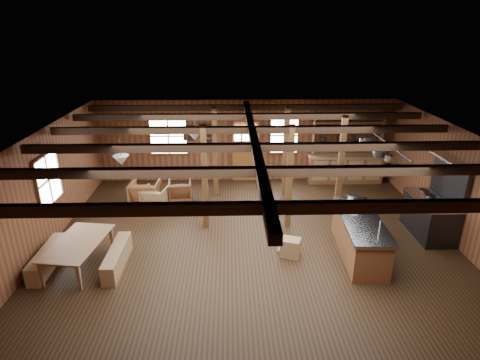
# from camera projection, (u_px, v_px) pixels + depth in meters

# --- Properties ---
(room) EXTENTS (10.04, 9.04, 2.84)m
(room) POSITION_uv_depth(u_px,v_px,m) (253.00, 193.00, 9.43)
(room) COLOR black
(room) RESTS_ON ground
(ceiling_joists) EXTENTS (9.80, 8.82, 0.18)m
(ceiling_joists) POSITION_uv_depth(u_px,v_px,m) (254.00, 139.00, 9.13)
(ceiling_joists) COLOR black
(ceiling_joists) RESTS_ON ceiling
(timber_posts) EXTENTS (3.95, 2.35, 2.80)m
(timber_posts) POSITION_uv_depth(u_px,v_px,m) (267.00, 164.00, 11.38)
(timber_posts) COLOR #452D13
(timber_posts) RESTS_ON floor
(back_door) EXTENTS (1.02, 0.08, 2.15)m
(back_door) POSITION_uv_depth(u_px,v_px,m) (246.00, 156.00, 13.76)
(back_door) COLOR brown
(back_door) RESTS_ON floor
(window_back_left) EXTENTS (1.32, 0.06, 1.32)m
(window_back_left) POSITION_uv_depth(u_px,v_px,m) (168.00, 136.00, 13.44)
(window_back_left) COLOR white
(window_back_left) RESTS_ON wall_back
(window_back_right) EXTENTS (1.02, 0.06, 1.32)m
(window_back_right) POSITION_uv_depth(u_px,v_px,m) (284.00, 135.00, 13.54)
(window_back_right) COLOR white
(window_back_right) RESTS_ON wall_back
(window_left) EXTENTS (0.14, 1.24, 1.32)m
(window_left) POSITION_uv_depth(u_px,v_px,m) (48.00, 180.00, 9.70)
(window_left) COLOR white
(window_left) RESTS_ON wall_back
(notice_boards) EXTENTS (1.08, 0.03, 0.90)m
(notice_boards) POSITION_uv_depth(u_px,v_px,m) (201.00, 135.00, 13.45)
(notice_boards) COLOR white
(notice_boards) RESTS_ON wall_back
(back_counter) EXTENTS (2.55, 0.60, 2.45)m
(back_counter) POSITION_uv_depth(u_px,v_px,m) (345.00, 165.00, 13.72)
(back_counter) COLOR brown
(back_counter) RESTS_ON floor
(pendant_lamps) EXTENTS (1.86, 2.36, 0.66)m
(pendant_lamps) POSITION_uv_depth(u_px,v_px,m) (161.00, 147.00, 10.00)
(pendant_lamps) COLOR #29292B
(pendant_lamps) RESTS_ON ceiling
(pot_rack) EXTENTS (0.41, 3.00, 0.45)m
(pot_rack) POSITION_uv_depth(u_px,v_px,m) (383.00, 153.00, 9.45)
(pot_rack) COLOR #29292B
(pot_rack) RESTS_ON ceiling
(kitchen_island) EXTENTS (1.02, 2.55, 1.20)m
(kitchen_island) POSITION_uv_depth(u_px,v_px,m) (359.00, 236.00, 9.39)
(kitchen_island) COLOR brown
(kitchen_island) RESTS_ON floor
(step_stool) EXTENTS (0.59, 0.50, 0.45)m
(step_stool) POSITION_uv_depth(u_px,v_px,m) (290.00, 247.00, 9.40)
(step_stool) COLOR olive
(step_stool) RESTS_ON floor
(commercial_range) EXTENTS (0.87, 1.70, 2.10)m
(commercial_range) POSITION_uv_depth(u_px,v_px,m) (433.00, 211.00, 10.24)
(commercial_range) COLOR #29292B
(commercial_range) RESTS_ON floor
(dining_table) EXTENTS (1.25, 1.92, 0.63)m
(dining_table) POSITION_uv_depth(u_px,v_px,m) (81.00, 254.00, 8.95)
(dining_table) COLOR #946443
(dining_table) RESTS_ON floor
(bench_wall) EXTENTS (0.30, 1.60, 0.44)m
(bench_wall) POSITION_uv_depth(u_px,v_px,m) (48.00, 259.00, 8.97)
(bench_wall) COLOR olive
(bench_wall) RESTS_ON floor
(bench_aisle) EXTENTS (0.30, 1.61, 0.44)m
(bench_aisle) POSITION_uv_depth(u_px,v_px,m) (117.00, 258.00, 9.01)
(bench_aisle) COLOR olive
(bench_aisle) RESTS_ON floor
(armchair_a) EXTENTS (0.89, 0.91, 0.78)m
(armchair_a) POSITION_uv_depth(u_px,v_px,m) (145.00, 193.00, 11.99)
(armchair_a) COLOR brown
(armchair_a) RESTS_ON floor
(armchair_b) EXTENTS (0.76, 0.78, 0.64)m
(armchair_b) POSITION_uv_depth(u_px,v_px,m) (180.00, 191.00, 12.33)
(armchair_b) COLOR brown
(armchair_b) RESTS_ON floor
(armchair_c) EXTENTS (0.82, 0.83, 0.64)m
(armchair_c) POSITION_uv_depth(u_px,v_px,m) (155.00, 198.00, 11.87)
(armchair_c) COLOR olive
(armchair_c) RESTS_ON floor
(counter_pot) EXTENTS (0.27, 0.27, 0.16)m
(counter_pot) POSITION_uv_depth(u_px,v_px,m) (352.00, 198.00, 10.13)
(counter_pot) COLOR #B7BABF
(counter_pot) RESTS_ON kitchen_island
(bowl) EXTENTS (0.28, 0.28, 0.06)m
(bowl) POSITION_uv_depth(u_px,v_px,m) (354.00, 210.00, 9.57)
(bowl) COLOR silver
(bowl) RESTS_ON kitchen_island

